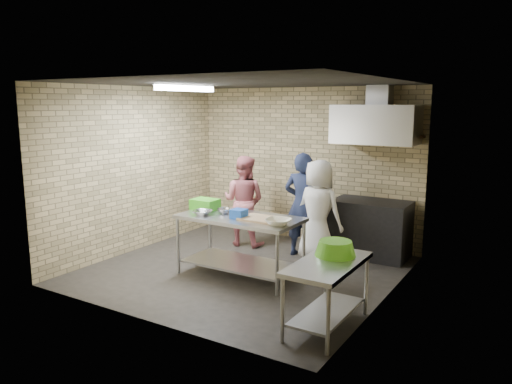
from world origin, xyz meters
TOP-DOWN VIEW (x-y plane):
  - floor at (0.00, 0.00)m, footprint 4.20×4.20m
  - ceiling at (0.00, 0.00)m, footprint 4.20×4.20m
  - back_wall at (0.00, 2.00)m, footprint 4.20×0.06m
  - front_wall at (0.00, -2.00)m, footprint 4.20×0.06m
  - left_wall at (-2.10, 0.00)m, footprint 0.06×4.00m
  - right_wall at (2.10, 0.00)m, footprint 0.06×4.00m
  - prep_table at (0.08, -0.20)m, footprint 1.73×0.86m
  - side_counter at (1.80, -1.10)m, footprint 0.60×1.20m
  - stove at (1.35, 1.65)m, footprint 1.20×0.70m
  - range_hood at (1.35, 1.70)m, footprint 1.30×0.60m
  - hood_duct at (1.35, 1.85)m, footprint 0.35×0.30m
  - wall_shelf at (1.65, 1.89)m, footprint 0.80×0.20m
  - fluorescent_fixture at (-1.00, 0.00)m, footprint 0.10×1.25m
  - green_crate at (-0.62, -0.08)m, footprint 0.38×0.29m
  - blue_tub at (0.13, -0.30)m, footprint 0.19×0.19m
  - cutting_board at (0.43, -0.22)m, footprint 0.53×0.40m
  - mixing_bowl_a at (-0.42, -0.40)m, footprint 0.31×0.31m
  - mixing_bowl_b at (-0.22, -0.15)m, footprint 0.23×0.23m
  - ceramic_bowl at (0.78, -0.35)m, footprint 0.38×0.38m
  - green_basin at (1.78, -0.85)m, footprint 0.46×0.46m
  - bottle_red at (1.40, 1.89)m, footprint 0.07×0.07m
  - bottle_green at (1.80, 1.89)m, footprint 0.06×0.06m
  - man_navy at (0.41, 1.10)m, footprint 0.64×0.45m
  - woman_pink at (-0.72, 1.14)m, footprint 0.83×0.69m
  - woman_white at (0.74, 0.99)m, footprint 0.84×0.61m

SIDE VIEW (x-z plane):
  - floor at x=0.00m, z-range 0.00..0.00m
  - side_counter at x=1.80m, z-range 0.00..0.75m
  - prep_table at x=0.08m, z-range 0.00..0.86m
  - stove at x=1.35m, z-range 0.00..0.90m
  - woman_pink at x=-0.72m, z-range 0.00..1.55m
  - woman_white at x=0.74m, z-range 0.00..1.58m
  - man_navy at x=0.41m, z-range 0.00..1.67m
  - green_basin at x=1.78m, z-range 0.75..0.92m
  - cutting_board at x=0.43m, z-range 0.86..0.89m
  - mixing_bowl_b at x=-0.22m, z-range 0.86..0.93m
  - mixing_bowl_a at x=-0.42m, z-range 0.86..0.93m
  - ceramic_bowl at x=0.78m, z-range 0.86..0.95m
  - blue_tub at x=0.13m, z-range 0.86..0.99m
  - green_crate at x=-0.62m, z-range 0.86..1.02m
  - back_wall at x=0.00m, z-range 0.00..2.70m
  - front_wall at x=0.00m, z-range 0.00..2.70m
  - left_wall at x=-2.10m, z-range 0.00..2.70m
  - right_wall at x=2.10m, z-range 0.00..2.70m
  - wall_shelf at x=1.65m, z-range 1.90..1.94m
  - bottle_green at x=1.80m, z-range 1.94..2.09m
  - bottle_red at x=1.40m, z-range 1.94..2.12m
  - range_hood at x=1.35m, z-range 1.80..2.40m
  - hood_duct at x=1.35m, z-range 2.40..2.70m
  - fluorescent_fixture at x=-1.00m, z-range 2.60..2.68m
  - ceiling at x=0.00m, z-range 2.70..2.70m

